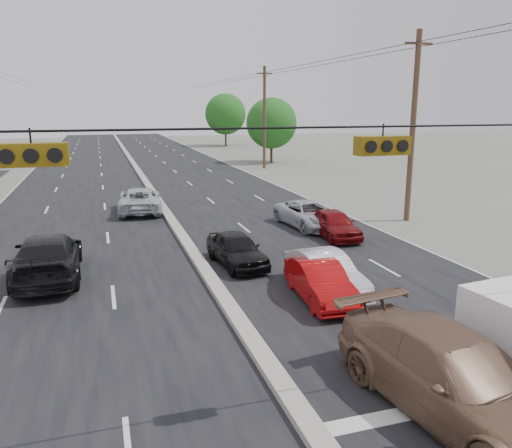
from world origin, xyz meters
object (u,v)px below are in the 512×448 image
Objects in this scene: tan_sedan at (454,376)px; utility_pole_right_c at (264,117)px; queue_car_b at (326,273)px; oncoming_near at (48,257)px; oncoming_far at (140,200)px; red_sedan at (320,282)px; queue_car_e at (334,224)px; tree_right_mid at (272,123)px; queue_car_c at (309,215)px; tree_right_far at (225,114)px; queue_car_a at (237,250)px; utility_pole_right_b at (413,127)px.

utility_pole_right_c is at bearing 69.36° from tan_sedan.
oncoming_near reaches higher than queue_car_b.
oncoming_near is at bearing -121.62° from utility_pole_right_c.
utility_pole_right_c is at bearing -122.59° from oncoming_far.
utility_pole_right_c is 2.60× the size of red_sedan.
oncoming_far is (-4.40, 22.43, -0.11)m from tan_sedan.
queue_car_e is at bearing 66.04° from tan_sedan.
queue_car_e is at bearing -103.96° from tree_right_mid.
red_sedan is 10.14m from queue_car_c.
tan_sedan is 6.44m from red_sedan.
tree_right_far is (1.00, 25.00, 0.62)m from tree_right_mid.
tree_right_mid is at bearing 67.78° from tan_sedan.
red_sedan is 0.80× the size of queue_car_c.
oncoming_near is (-20.57, -34.34, -3.52)m from tree_right_mid.
queue_car_b is 1.04× the size of queue_car_e.
oncoming_near is (-8.57, 11.39, -0.03)m from tan_sedan.
queue_car_e reaches higher than queue_car_c.
red_sedan is at bearing -101.43° from tree_right_far.
utility_pole_right_c is 1.23× the size of tree_right_far.
tree_right_far is at bearing 84.12° from queue_car_e.
tree_right_far reaches higher than oncoming_far.
oncoming_near is (-21.57, -59.34, -4.14)m from tree_right_far.
tree_right_far is 2.12× the size of red_sedan.
tree_right_far reaches higher than red_sedan.
oncoming_near is (-12.27, -4.48, 0.15)m from queue_car_c.
tree_right_mid is at bearing -92.29° from tree_right_far.
queue_car_a is (-11.10, -29.96, -4.45)m from utility_pole_right_c.
queue_car_a is (-1.60, 4.35, 0.02)m from red_sedan.
queue_car_b is at bearing 112.32° from oncoming_far.
tree_right_far is at bearing 83.35° from utility_pole_right_c.
utility_pole_right_b is 18.87m from tan_sedan.
utility_pole_right_b is at bearing -93.64° from tree_right_far.
queue_car_b is at bearing -115.69° from queue_car_c.
oncoming_near reaches higher than red_sedan.
oncoming_near is at bearing 73.95° from oncoming_far.
utility_pole_right_b is 19.07m from oncoming_near.
tan_sedan reaches higher than queue_car_a.
queue_car_c is at bearing 37.65° from queue_car_a.
tree_right_far is 1.71× the size of queue_car_c.
queue_car_a is at bearing -103.69° from tree_right_far.
utility_pole_right_b is at bearing -94.76° from tree_right_mid.
utility_pole_right_c is (0.00, 25.00, 0.00)m from utility_pole_right_b.
tan_sedan is 1.51× the size of queue_car_a.
tan_sedan reaches higher than queue_car_c.
red_sedan is 0.73× the size of oncoming_far.
queue_car_c is at bearing -105.53° from tree_right_mid.
oncoming_far is at bearing -125.14° from tree_right_mid.
queue_car_b is 0.85× the size of queue_car_c.
queue_car_e is at bearing -101.44° from utility_pole_right_c.
queue_car_a is at bearing -110.33° from utility_pole_right_c.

